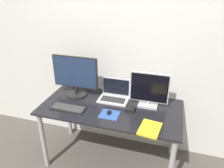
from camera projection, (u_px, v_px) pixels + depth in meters
The scene contains 10 objects.
wall_back at pixel (122, 47), 2.41m from camera, with size 7.00×0.05×2.50m.
desk at pixel (111, 116), 2.32m from camera, with size 1.45×0.71×0.73m.
monitor_left at pixel (75, 76), 2.40m from camera, with size 0.52×0.23×0.46m.
monitor_right at pixel (149, 90), 2.21m from camera, with size 0.40×0.14×0.37m.
laptop at pixel (115, 94), 2.40m from camera, with size 0.32×0.22×0.22m.
keyboard at pixel (68, 108), 2.23m from camera, with size 0.36×0.14×0.02m.
mousepad at pixel (109, 115), 2.14m from camera, with size 0.19×0.17×0.00m.
mouse at pixel (109, 112), 2.14m from camera, with size 0.04×0.06×0.03m.
book at pixel (150, 129), 1.92m from camera, with size 0.20×0.25×0.02m.
power_brick at pixel (130, 109), 2.20m from camera, with size 0.09×0.09×0.03m.
Camera 1 is at (0.57, -1.50, 1.94)m, focal length 35.00 mm.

